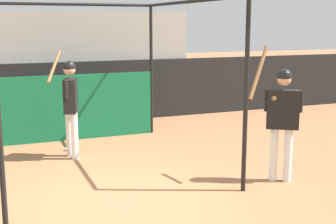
# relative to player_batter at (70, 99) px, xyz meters

# --- Properties ---
(ground_plane) EXTENTS (60.00, 60.00, 0.00)m
(ground_plane) POSITION_rel_player_batter_xyz_m (0.19, -2.48, -1.12)
(ground_plane) COLOR #9E6642
(outfield_wall) EXTENTS (24.00, 0.12, 1.56)m
(outfield_wall) POSITION_rel_player_batter_xyz_m (0.19, 3.02, -0.34)
(outfield_wall) COLOR black
(outfield_wall) RESTS_ON ground
(bleacher_section) EXTENTS (7.05, 2.40, 2.84)m
(bleacher_section) POSITION_rel_player_batter_xyz_m (0.19, 4.29, 0.30)
(bleacher_section) COLOR #9E9E99
(bleacher_section) RESTS_ON ground
(batting_cage) EXTENTS (3.49, 4.19, 2.92)m
(batting_cage) POSITION_rel_player_batter_xyz_m (0.38, 0.61, 0.17)
(batting_cage) COLOR black
(batting_cage) RESTS_ON ground
(player_batter) EXTENTS (0.59, 0.98, 1.99)m
(player_batter) POSITION_rel_player_batter_xyz_m (0.00, 0.00, 0.00)
(player_batter) COLOR white
(player_batter) RESTS_ON ground
(player_waiting) EXTENTS (0.86, 0.63, 2.15)m
(player_waiting) POSITION_rel_player_batter_xyz_m (2.86, -2.57, -0.01)
(player_waiting) COLOR white
(player_waiting) RESTS_ON ground
(baseball) EXTENTS (0.07, 0.07, 0.07)m
(baseball) POSITION_rel_player_batter_xyz_m (-0.03, 0.50, -1.08)
(baseball) COLOR white
(baseball) RESTS_ON ground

